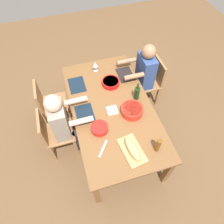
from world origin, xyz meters
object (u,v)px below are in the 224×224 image
Objects in this scene: chair_near_center at (53,133)px; bread_loaf at (132,148)px; cutting_board at (132,150)px; serving_bowl_fruit at (111,82)px; diner_far_left at (143,73)px; chair_far_left at (151,80)px; serving_bowl_salad at (99,128)px; diner_near_center at (63,121)px; serving_bowl_greens at (132,110)px; beer_bottle at (158,145)px; napkin_stack at (112,110)px; dining_table at (112,110)px; wine_bottle at (137,93)px; chair_near_left at (49,103)px; wine_glass at (95,65)px.

bread_loaf is (0.68, 0.90, 0.32)m from chair_near_center.
cutting_board is at bearing 0.00° from bread_loaf.
serving_bowl_fruit is at bearing 176.65° from cutting_board.
diner_far_left is 4.65× the size of serving_bowl_fruit.
serving_bowl_salad is (0.84, -1.11, 0.30)m from chair_far_left.
diner_near_center is 0.52m from serving_bowl_salad.
chair_near_center is 1.14m from serving_bowl_greens.
chair_near_center is 0.28m from diner_near_center.
bread_loaf is 0.29m from beer_bottle.
diner_near_center is 1.25m from beer_bottle.
serving_bowl_salad is at bearing -45.32° from napkin_stack.
dining_table is at bearing 90.00° from diner_near_center.
diner_far_left is 0.59m from wine_bottle.
chair_near_left is (-0.54, -0.86, -0.19)m from dining_table.
dining_table is at bearing 57.70° from chair_near_left.
napkin_stack is at bearing 84.94° from diner_near_center.
chair_near_left is 1.02m from serving_bowl_fruit.
chair_far_left is at bearing 107.54° from chair_near_center.
cutting_board is (1.09, -0.06, -0.03)m from serving_bowl_fruit.
chair_far_left is 2.93× the size of wine_bottle.
diner_near_center is at bearing -100.08° from serving_bowl_greens.
chair_near_left is at bearing -97.59° from serving_bowl_fruit.
wine_glass reaches higher than serving_bowl_greens.
serving_bowl_greens is (0.70, -0.45, 0.10)m from diner_far_left.
dining_table is at bearing -176.58° from bread_loaf.
wine_bottle is 0.80m from beer_bottle.
serving_bowl_salad is 0.72m from wine_bottle.
chair_far_left reaches higher than napkin_stack.
dining_table is 0.40m from serving_bowl_salad.
wine_bottle is at bearing 106.54° from napkin_stack.
serving_bowl_greens is 2.09× the size of napkin_stack.
diner_far_left is 0.59m from serving_bowl_fruit.
wine_glass reaches higher than chair_far_left.
diner_near_center is at bearing -133.47° from bread_loaf.
chair_near_left is 1.33m from serving_bowl_greens.
bread_loaf is at bearing 0.00° from cutting_board.
serving_bowl_fruit is 0.64× the size of cutting_board.
serving_bowl_fruit reaches higher than cutting_board.
napkin_stack is (0.47, -0.12, -0.03)m from serving_bowl_fruit.
napkin_stack is (0.06, -0.01, 0.08)m from dining_table.
dining_table is 0.88m from chair_near_center.
diner_near_center reaches higher than chair_near_left.
chair_far_left is at bearing 109.49° from diner_near_center.
beer_bottle is at bearing 13.31° from wine_glass.
serving_bowl_greens is at bearing 160.35° from bread_loaf.
cutting_board reaches higher than dining_table.
chair_near_center is 0.74m from serving_bowl_salad.
serving_bowl_fruit reaches higher than dining_table.
diner_far_left is 4.10× the size of serving_bowl_greens.
chair_near_left reaches higher than serving_bowl_salad.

